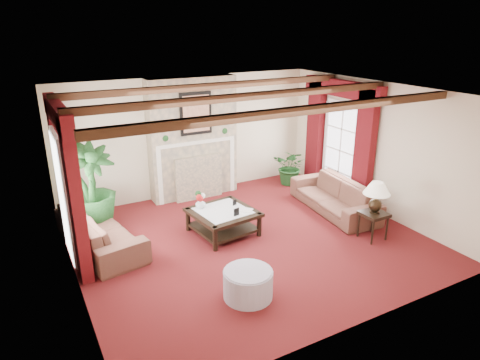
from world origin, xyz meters
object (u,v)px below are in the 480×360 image
sofa_right (335,191)px  side_table (373,225)px  ottoman (248,284)px  potted_palm (93,206)px  sofa_left (99,224)px  coffee_table (223,222)px

sofa_right → side_table: bearing=-3.3°
sofa_right → ottoman: bearing=-54.3°
sofa_right → potted_palm: 4.90m
sofa_left → side_table: 4.95m
potted_palm → coffee_table: potted_palm is taller
coffee_table → side_table: (2.33, -1.51, 0.03)m
potted_palm → side_table: size_ratio=3.55×
ottoman → coffee_table: bearing=73.5°
coffee_table → side_table: side_table is taller
coffee_table → ottoman: bearing=-113.4°
potted_palm → ottoman: size_ratio=2.56×
coffee_table → ottoman: coffee_table is taller
sofa_left → ottoman: bearing=-158.3°
coffee_table → side_table: bearing=-39.9°
potted_palm → side_table: potted_palm is taller
coffee_table → ottoman: size_ratio=1.54×
ottoman → potted_palm: bearing=114.3°
sofa_right → sofa_left: bearing=-93.5°
sofa_left → coffee_table: size_ratio=2.08×
coffee_table → ottoman: (-0.59, -1.99, -0.02)m
sofa_left → sofa_right: size_ratio=1.02×
side_table → potted_palm: bearing=147.0°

